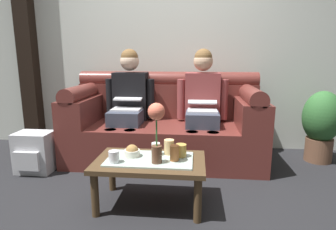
{
  "coord_description": "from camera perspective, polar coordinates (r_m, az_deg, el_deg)",
  "views": [
    {
      "loc": [
        0.34,
        -1.84,
        1.13
      ],
      "look_at": [
        0.06,
        0.87,
        0.56
      ],
      "focal_mm": 29.8,
      "sensor_mm": 36.0,
      "label": 1
    }
  ],
  "objects": [
    {
      "name": "timber_pillar",
      "position": [
        4.05,
        -26.98,
        15.06
      ],
      "size": [
        0.2,
        0.2,
        2.9
      ],
      "primitive_type": "cube",
      "color": "black",
      "rests_on": "ground_plane"
    },
    {
      "name": "couch",
      "position": [
        3.13,
        -0.6,
        -2.25
      ],
      "size": [
        2.08,
        0.88,
        0.96
      ],
      "color": "maroon",
      "rests_on": "ground_plane"
    },
    {
      "name": "coffee_table",
      "position": [
        2.16,
        -3.72,
        -10.35
      ],
      "size": [
        0.83,
        0.51,
        0.38
      ],
      "color": "#47331E",
      "rests_on": "ground_plane"
    },
    {
      "name": "back_wall_patterned",
      "position": [
        3.58,
        0.37,
        16.89
      ],
      "size": [
        6.0,
        0.12,
        2.9
      ],
      "primitive_type": "cube",
      "color": "silver",
      "rests_on": "ground_plane"
    },
    {
      "name": "cup_near_left",
      "position": [
        2.21,
        0.22,
        -6.54
      ],
      "size": [
        0.08,
        0.08,
        0.12
      ],
      "primitive_type": "cylinder",
      "color": "#DBB77A",
      "rests_on": "coffee_table"
    },
    {
      "name": "cup_far_center",
      "position": [
        2.08,
        -11.0,
        -8.37
      ],
      "size": [
        0.08,
        0.08,
        0.09
      ],
      "primitive_type": "cylinder",
      "color": "silver",
      "rests_on": "coffee_table"
    },
    {
      "name": "cup_far_left",
      "position": [
        2.08,
        1.32,
        -7.77
      ],
      "size": [
        0.07,
        0.07,
        0.12
      ],
      "primitive_type": "cylinder",
      "color": "#B26633",
      "rests_on": "coffee_table"
    },
    {
      "name": "flower_vase",
      "position": [
        1.97,
        -2.37,
        -1.9
      ],
      "size": [
        0.12,
        0.12,
        0.44
      ],
      "color": "brown",
      "rests_on": "coffee_table"
    },
    {
      "name": "potted_plant",
      "position": [
        3.44,
        28.87,
        -1.43
      ],
      "size": [
        0.4,
        0.4,
        0.78
      ],
      "color": "brown",
      "rests_on": "ground_plane"
    },
    {
      "name": "person_right",
      "position": [
        3.05,
        7.05,
        2.77
      ],
      "size": [
        0.56,
        0.67,
        1.22
      ],
      "color": "#383D4C",
      "rests_on": "ground_plane"
    },
    {
      "name": "ground_plane",
      "position": [
        2.19,
        -4.2,
        -19.34
      ],
      "size": [
        14.0,
        14.0,
        0.0
      ],
      "primitive_type": "plane",
      "color": "black"
    },
    {
      "name": "backpack_left",
      "position": [
        3.1,
        -25.62,
        -6.93
      ],
      "size": [
        0.35,
        0.29,
        0.4
      ],
      "color": "#B7B7BC",
      "rests_on": "ground_plane"
    },
    {
      "name": "cup_far_right",
      "position": [
        2.2,
        -2.52,
        -6.95
      ],
      "size": [
        0.07,
        0.07,
        0.1
      ],
      "primitive_type": "cylinder",
      "color": "white",
      "rests_on": "coffee_table"
    },
    {
      "name": "person_left",
      "position": [
        3.14,
        -8.05,
        3.0
      ],
      "size": [
        0.56,
        0.67,
        1.22
      ],
      "color": "#383D4C",
      "rests_on": "ground_plane"
    },
    {
      "name": "snack_bowl",
      "position": [
        2.19,
        -7.37,
        -7.47
      ],
      "size": [
        0.12,
        0.12,
        0.1
      ],
      "color": "silver",
      "rests_on": "coffee_table"
    },
    {
      "name": "cup_near_right",
      "position": [
        2.16,
        2.67,
        -7.26
      ],
      "size": [
        0.08,
        0.08,
        0.1
      ],
      "primitive_type": "cylinder",
      "color": "gold",
      "rests_on": "coffee_table"
    }
  ]
}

